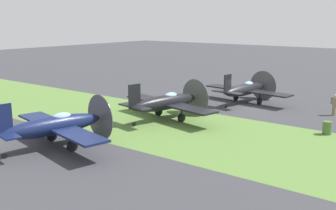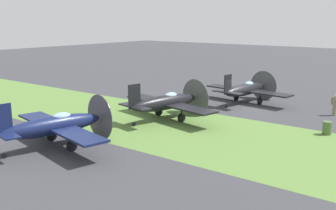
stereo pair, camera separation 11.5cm
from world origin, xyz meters
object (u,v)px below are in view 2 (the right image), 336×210
airplane_trail (55,125)px  fuel_drum (327,128)px  airplane_wingman (167,102)px  airplane_lead (246,89)px  ground_crew_chief (335,104)px

airplane_trail → fuel_drum: size_ratio=10.19×
airplane_wingman → fuel_drum: bearing=28.1°
airplane_wingman → airplane_trail: bearing=-85.1°
airplane_lead → airplane_wingman: bearing=-95.4°
airplane_wingman → airplane_lead: bearing=89.4°
airplane_lead → airplane_trail: (-3.21, -18.93, 0.07)m
airplane_trail → fuel_drum: bearing=57.9°
airplane_trail → ground_crew_chief: (11.14, 18.79, -0.45)m
airplane_wingman → airplane_trail: airplane_trail is taller
fuel_drum → airplane_lead: bearing=146.1°
airplane_trail → ground_crew_chief: airplane_trail is taller
airplane_lead → airplane_wingman: 9.62m
airplane_lead → airplane_trail: bearing=-92.6°
airplane_trail → ground_crew_chief: bearing=71.1°
airplane_wingman → ground_crew_chief: airplane_wingman is taller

